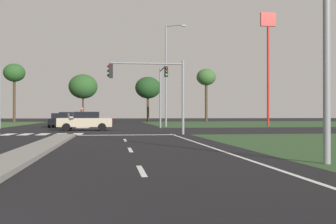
% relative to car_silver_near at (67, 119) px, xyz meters
% --- Properties ---
extents(ground_plane, '(200.00, 200.00, 0.00)m').
position_rel_car_silver_near_xyz_m(ground_plane, '(2.45, -16.50, -0.82)').
color(ground_plane, black).
extents(grass_verge_far_right, '(35.00, 35.00, 0.01)m').
position_rel_car_silver_near_xyz_m(grass_verge_far_right, '(27.95, 8.00, -0.82)').
color(grass_verge_far_right, '#2D4C28').
rests_on(grass_verge_far_right, ground).
extents(median_island_near, '(1.20, 22.00, 0.14)m').
position_rel_car_silver_near_xyz_m(median_island_near, '(2.45, -35.50, -0.75)').
color(median_island_near, gray).
rests_on(median_island_near, ground).
extents(median_island_far, '(1.20, 36.00, 0.14)m').
position_rel_car_silver_near_xyz_m(median_island_far, '(2.45, 8.50, -0.75)').
color(median_island_far, gray).
rests_on(median_island_far, ground).
extents(lane_dash_near, '(0.14, 2.00, 0.01)m').
position_rel_car_silver_near_xyz_m(lane_dash_near, '(5.95, -41.03, -0.82)').
color(lane_dash_near, silver).
rests_on(lane_dash_near, ground).
extents(lane_dash_second, '(0.14, 2.00, 0.01)m').
position_rel_car_silver_near_xyz_m(lane_dash_second, '(5.95, -35.03, -0.82)').
color(lane_dash_second, silver).
rests_on(lane_dash_second, ground).
extents(lane_dash_third, '(0.14, 2.00, 0.01)m').
position_rel_car_silver_near_xyz_m(lane_dash_third, '(5.95, -29.03, -0.82)').
color(lane_dash_third, silver).
rests_on(lane_dash_third, ground).
extents(edge_line_right, '(0.14, 24.00, 0.01)m').
position_rel_car_silver_near_xyz_m(edge_line_right, '(9.30, -34.50, -0.82)').
color(edge_line_right, silver).
rests_on(edge_line_right, ground).
extents(stop_bar_near, '(6.40, 0.50, 0.01)m').
position_rel_car_silver_near_xyz_m(stop_bar_near, '(6.25, -23.50, -0.82)').
color(stop_bar_near, silver).
rests_on(stop_bar_near, ground).
extents(crosswalk_bar_third, '(0.70, 2.80, 0.01)m').
position_rel_car_silver_near_xyz_m(crosswalk_bar_third, '(-1.65, -21.70, -0.82)').
color(crosswalk_bar_third, silver).
rests_on(crosswalk_bar_third, ground).
extents(crosswalk_bar_fourth, '(0.70, 2.80, 0.01)m').
position_rel_car_silver_near_xyz_m(crosswalk_bar_fourth, '(-0.50, -21.70, -0.82)').
color(crosswalk_bar_fourth, silver).
rests_on(crosswalk_bar_fourth, ground).
extents(crosswalk_bar_fifth, '(0.70, 2.80, 0.01)m').
position_rel_car_silver_near_xyz_m(crosswalk_bar_fifth, '(0.65, -21.70, -0.82)').
color(crosswalk_bar_fifth, silver).
rests_on(crosswalk_bar_fifth, ground).
extents(crosswalk_bar_sixth, '(0.70, 2.80, 0.01)m').
position_rel_car_silver_near_xyz_m(crosswalk_bar_sixth, '(1.80, -21.70, -0.82)').
color(crosswalk_bar_sixth, silver).
rests_on(crosswalk_bar_sixth, ground).
extents(crosswalk_bar_seventh, '(0.70, 2.80, 0.01)m').
position_rel_car_silver_near_xyz_m(crosswalk_bar_seventh, '(2.95, -21.70, -0.82)').
color(crosswalk_bar_seventh, silver).
rests_on(crosswalk_bar_seventh, ground).
extents(car_silver_near, '(2.07, 4.59, 1.61)m').
position_rel_car_silver_near_xyz_m(car_silver_near, '(0.00, 0.00, 0.00)').
color(car_silver_near, '#B7B7BC').
rests_on(car_silver_near, ground).
extents(car_black_second, '(2.05, 4.39, 1.46)m').
position_rel_car_silver_near_xyz_m(car_black_second, '(0.12, -7.26, -0.07)').
color(car_black_second, black).
rests_on(car_black_second, ground).
extents(car_beige_third, '(4.49, 2.02, 1.56)m').
position_rel_car_silver_near_xyz_m(car_beige_third, '(3.11, -15.56, -0.02)').
color(car_beige_third, '#BCAD8E').
rests_on(car_beige_third, ground).
extents(car_blue_fourth, '(2.08, 4.24, 1.61)m').
position_rel_car_silver_near_xyz_m(car_blue_fourth, '(0.25, 16.53, -0.00)').
color(car_blue_fourth, navy).
rests_on(car_blue_fourth, ground).
extents(traffic_signal_near_right, '(5.19, 0.32, 5.01)m').
position_rel_car_silver_near_xyz_m(traffic_signal_near_right, '(8.05, -23.10, 2.69)').
color(traffic_signal_near_right, gray).
rests_on(traffic_signal_near_right, ground).
extents(traffic_signal_far_right, '(0.32, 4.68, 5.90)m').
position_rel_car_silver_near_xyz_m(traffic_signal_far_right, '(10.05, -11.54, 3.23)').
color(traffic_signal_far_right, gray).
rests_on(traffic_signal_far_right, ground).
extents(street_lamp_third, '(2.13, 1.32, 10.98)m').
position_rel_car_silver_near_xyz_m(street_lamp_third, '(11.26, -6.10, 5.23)').
color(street_lamp_third, gray).
rests_on(street_lamp_third, ground).
extents(pedestrian_at_median, '(0.34, 0.34, 1.91)m').
position_rel_car_silver_near_xyz_m(pedestrian_at_median, '(2.21, -6.31, 0.49)').
color(pedestrian_at_median, '#9E8966').
rests_on(pedestrian_at_median, median_island_far).
extents(fastfood_pole_sign, '(1.80, 0.40, 13.27)m').
position_rel_car_silver_near_xyz_m(fastfood_pole_sign, '(23.46, -3.87, 8.72)').
color(fastfood_pole_sign, red).
rests_on(fastfood_pole_sign, ground).
extents(treeline_second, '(3.30, 3.30, 9.18)m').
position_rel_car_silver_near_xyz_m(treeline_second, '(-9.64, 16.52, 6.80)').
color(treeline_second, '#423323').
rests_on(treeline_second, ground).
extents(treeline_third, '(4.64, 4.64, 7.81)m').
position_rel_car_silver_near_xyz_m(treeline_third, '(0.72, 18.22, 5.00)').
color(treeline_third, '#423323').
rests_on(treeline_third, ground).
extents(treeline_fourth, '(4.42, 4.42, 7.82)m').
position_rel_car_silver_near_xyz_m(treeline_fourth, '(11.54, 21.46, 5.08)').
color(treeline_fourth, '#423323').
rests_on(treeline_fourth, ground).
extents(treeline_fifth, '(3.32, 3.32, 9.11)m').
position_rel_car_silver_near_xyz_m(treeline_fifth, '(21.35, 19.24, 6.70)').
color(treeline_fifth, '#423323').
rests_on(treeline_fifth, ground).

